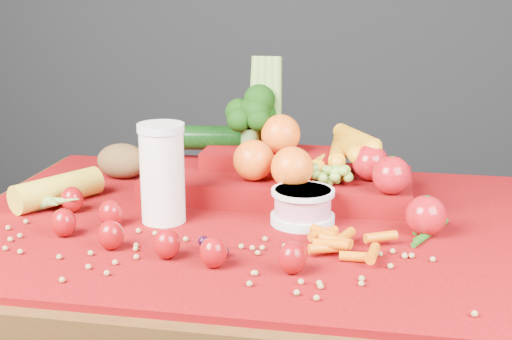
% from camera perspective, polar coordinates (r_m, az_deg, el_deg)
% --- Properties ---
extents(table, '(1.10, 0.80, 0.75)m').
position_cam_1_polar(table, '(1.33, -0.16, -8.35)').
color(table, '#341D0C').
rests_on(table, ground).
extents(red_cloth, '(1.05, 0.75, 0.01)m').
position_cam_1_polar(red_cloth, '(1.29, -0.17, -4.26)').
color(red_cloth, maroon).
rests_on(red_cloth, table).
extents(milk_glass, '(0.08, 0.08, 0.18)m').
position_cam_1_polar(milk_glass, '(1.26, -7.51, 0.03)').
color(milk_glass, silver).
rests_on(milk_glass, red_cloth).
extents(yogurt_bowl, '(0.11, 0.11, 0.06)m').
position_cam_1_polar(yogurt_bowl, '(1.26, 3.76, -2.82)').
color(yogurt_bowl, silver).
rests_on(yogurt_bowl, red_cloth).
extents(strawberry_scatter, '(0.48, 0.28, 0.05)m').
position_cam_1_polar(strawberry_scatter, '(1.20, -8.89, -4.34)').
color(strawberry_scatter, maroon).
rests_on(strawberry_scatter, red_cloth).
extents(dark_grape_cluster, '(0.06, 0.05, 0.03)m').
position_cam_1_polar(dark_grape_cluster, '(1.13, -3.49, -6.11)').
color(dark_grape_cluster, black).
rests_on(dark_grape_cluster, red_cloth).
extents(soybean_scatter, '(0.84, 0.24, 0.01)m').
position_cam_1_polar(soybean_scatter, '(1.10, -2.13, -7.24)').
color(soybean_scatter, olive).
rests_on(soybean_scatter, red_cloth).
extents(corn_ear, '(0.25, 0.27, 0.06)m').
position_cam_1_polar(corn_ear, '(1.39, -16.01, -2.19)').
color(corn_ear, yellow).
rests_on(corn_ear, red_cloth).
extents(potato, '(0.11, 0.08, 0.08)m').
position_cam_1_polar(potato, '(1.56, -10.65, 0.72)').
color(potato, '#4E351C').
rests_on(potato, red_cloth).
extents(baby_carrot_pile, '(0.17, 0.17, 0.03)m').
position_cam_1_polar(baby_carrot_pile, '(1.16, 7.69, -5.62)').
color(baby_carrot_pile, '#CC5907').
rests_on(baby_carrot_pile, red_cloth).
extents(green_bean_pile, '(0.14, 0.12, 0.01)m').
position_cam_1_polar(green_bean_pile, '(1.26, 13.90, -4.72)').
color(green_bean_pile, '#184F12').
rests_on(green_bean_pile, red_cloth).
extents(produce_mound, '(0.60, 0.36, 0.27)m').
position_cam_1_polar(produce_mound, '(1.41, 2.40, 0.32)').
color(produce_mound, maroon).
rests_on(produce_mound, red_cloth).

